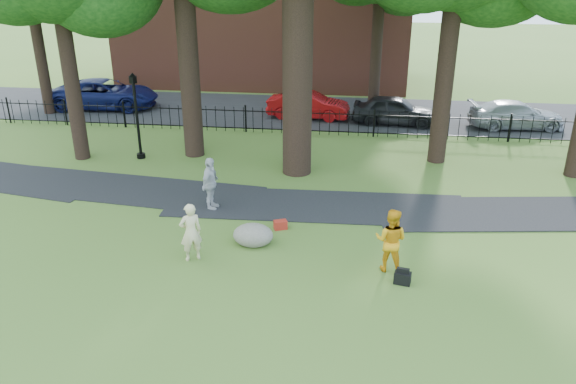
# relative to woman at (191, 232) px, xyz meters

# --- Properties ---
(ground) EXTENTS (120.00, 120.00, 0.00)m
(ground) POSITION_rel_woman_xyz_m (2.10, 0.07, -0.84)
(ground) COLOR #416222
(ground) RESTS_ON ground
(footpath) EXTENTS (36.07, 3.85, 0.03)m
(footpath) POSITION_rel_woman_xyz_m (3.10, 3.97, -0.84)
(footpath) COLOR black
(footpath) RESTS_ON ground
(street) EXTENTS (80.00, 7.00, 0.02)m
(street) POSITION_rel_woman_xyz_m (2.10, 16.07, -0.84)
(street) COLOR black
(street) RESTS_ON ground
(iron_fence) EXTENTS (44.00, 0.04, 1.20)m
(iron_fence) POSITION_rel_woman_xyz_m (2.10, 12.07, -0.24)
(iron_fence) COLOR black
(iron_fence) RESTS_ON ground
(woman) EXTENTS (0.73, 0.66, 1.68)m
(woman) POSITION_rel_woman_xyz_m (0.00, 0.00, 0.00)
(woman) COLOR beige
(woman) RESTS_ON ground
(man) EXTENTS (1.01, 0.88, 1.77)m
(man) POSITION_rel_woman_xyz_m (5.37, 0.13, 0.04)
(man) COLOR orange
(man) RESTS_ON ground
(pedestrian) EXTENTS (0.60, 1.10, 1.78)m
(pedestrian) POSITION_rel_woman_xyz_m (-0.32, 3.34, 0.05)
(pedestrian) COLOR #B6B5BA
(pedestrian) RESTS_ON ground
(boulder) EXTENTS (1.37, 1.17, 0.68)m
(boulder) POSITION_rel_woman_xyz_m (1.50, 1.09, -0.50)
(boulder) COLOR #656154
(boulder) RESTS_ON ground
(lamppost) EXTENTS (0.35, 0.35, 3.53)m
(lamppost) POSITION_rel_woman_xyz_m (-4.49, 7.88, 0.89)
(lamppost) COLOR black
(lamppost) RESTS_ON ground
(backpack) EXTENTS (0.47, 0.35, 0.32)m
(backpack) POSITION_rel_woman_xyz_m (5.70, -0.52, -0.68)
(backpack) COLOR black
(backpack) RESTS_ON ground
(red_bag) EXTENTS (0.46, 0.38, 0.27)m
(red_bag) POSITION_rel_woman_xyz_m (2.16, 2.16, -0.70)
(red_bag) COLOR #9F2217
(red_bag) RESTS_ON ground
(red_sedan) EXTENTS (4.26, 1.80, 1.37)m
(red_sedan) POSITION_rel_woman_xyz_m (1.80, 14.89, -0.16)
(red_sedan) COLOR maroon
(red_sedan) RESTS_ON ground
(navy_van) EXTENTS (5.80, 2.99, 1.56)m
(navy_van) POSITION_rel_woman_xyz_m (-9.38, 15.50, -0.06)
(navy_van) COLOR #0D1345
(navy_van) RESTS_ON ground
(grey_car) EXTENTS (4.25, 1.98, 1.41)m
(grey_car) POSITION_rel_woman_xyz_m (6.14, 14.33, -0.14)
(grey_car) COLOR black
(grey_car) RESTS_ON ground
(silver_car) EXTENTS (4.64, 2.26, 1.30)m
(silver_car) POSITION_rel_woman_xyz_m (11.93, 14.40, -0.19)
(silver_car) COLOR #95999D
(silver_car) RESTS_ON ground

